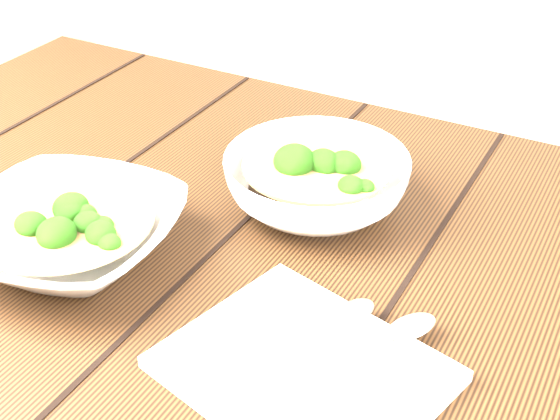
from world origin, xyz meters
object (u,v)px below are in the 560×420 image
object	(u,v)px
table	(241,332)
napkin	(304,369)
soup_bowl_front	(67,232)
trivet	(287,190)
soup_bowl_back	(316,181)

from	to	relation	value
table	napkin	distance (m)	0.24
soup_bowl_front	trivet	distance (m)	0.26
table	trivet	bearing A→B (deg)	90.43
soup_bowl_back	trivet	bearing A→B (deg)	179.16
soup_bowl_front	trivet	bearing A→B (deg)	54.83
soup_bowl_front	soup_bowl_back	bearing A→B (deg)	48.31
soup_bowl_front	napkin	distance (m)	0.30
table	napkin	xyz separation A→B (m)	(0.15, -0.13, 0.13)
soup_bowl_front	napkin	size ratio (longest dim) A/B	1.16
soup_bowl_back	napkin	size ratio (longest dim) A/B	1.21
soup_bowl_back	trivet	xyz separation A→B (m)	(-0.04, 0.00, -0.02)
trivet	napkin	distance (m)	0.29
table	soup_bowl_back	world-z (taller)	soup_bowl_back
trivet	napkin	world-z (taller)	trivet
soup_bowl_back	soup_bowl_front	bearing A→B (deg)	-131.69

